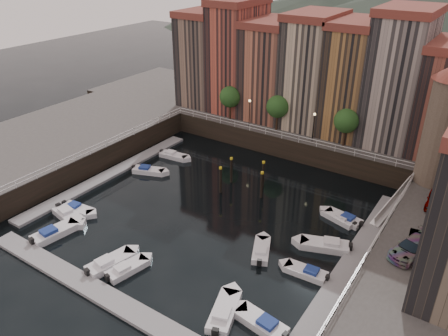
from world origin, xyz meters
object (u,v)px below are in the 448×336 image
Objects in this scene: corner_tower at (448,122)px; boat_left_0 at (68,215)px; boat_left_1 at (77,209)px; car_a at (437,200)px; boat_left_3 at (148,170)px; car_c at (412,248)px; mooring_pilings at (244,178)px; gangway at (395,199)px; car_b at (415,245)px.

corner_tower is 42.30m from boat_left_0.
car_a is at bearing 22.86° from boat_left_1.
car_c is (33.50, -2.86, 3.41)m from boat_left_3.
corner_tower is 2.56× the size of mooring_pilings.
boat_left_0 is at bearing -110.26° from boat_left_3.
car_a reaches higher than car_c.
boat_left_3 is at bearing -165.21° from gangway.
car_a reaches higher than car_b.
gangway is at bearing 105.60° from car_b.
boat_left_3 is at bearing 169.97° from car_b.
corner_tower reaches higher than gangway.
car_c reaches higher than boat_left_1.
car_a is 9.63m from car_c.
boat_left_0 is at bearing -128.32° from mooring_pilings.
gangway reaches higher than boat_left_1.
gangway reaches higher than mooring_pilings.
boat_left_3 is 0.87× the size of car_c.
boat_left_3 is at bearing -159.25° from corner_tower.
car_b reaches higher than boat_left_0.
corner_tower is 3.43× the size of car_b.
car_c reaches higher than boat_left_3.
car_a is (33.94, 18.25, 3.43)m from boat_left_1.
corner_tower is 2.67× the size of car_c.
corner_tower is 1.66× the size of gangway.
car_b is at bearing -14.58° from mooring_pilings.
boat_left_0 is 35.12m from car_c.
mooring_pilings is 21.57m from car_b.
car_b is at bearing -67.97° from gangway.
boat_left_3 is 34.56m from car_a.
mooring_pilings is 19.77m from boat_left_1.
car_b is (33.63, -2.12, 3.32)m from boat_left_3.
boat_left_0 is at bearing -144.95° from gangway.
boat_left_3 is (-32.51, -12.32, -9.85)m from corner_tower.
gangway is at bearing 46.00° from boat_left_0.
boat_left_3 is 1.01× the size of car_a.
gangway is 1.91× the size of boat_left_1.
gangway is 30.66m from boat_left_3.
car_c is at bearing -16.58° from mooring_pilings.
car_b is at bearing -85.56° from corner_tower.
car_b is (1.12, -14.44, -6.53)m from corner_tower.
boat_left_0 reaches higher than boat_left_1.
corner_tower is 8.59m from car_a.
corner_tower is 23.26m from mooring_pilings.
gangway is at bearing -122.80° from corner_tower.
car_a is (1.21, -5.56, -6.43)m from corner_tower.
corner_tower is at bearing 57.20° from gangway.
boat_left_1 is (-0.25, 1.45, -0.04)m from boat_left_0.
corner_tower reaches higher than mooring_pilings.
car_c is at bearing -70.00° from gangway.
boat_left_0 is 0.95× the size of car_c.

